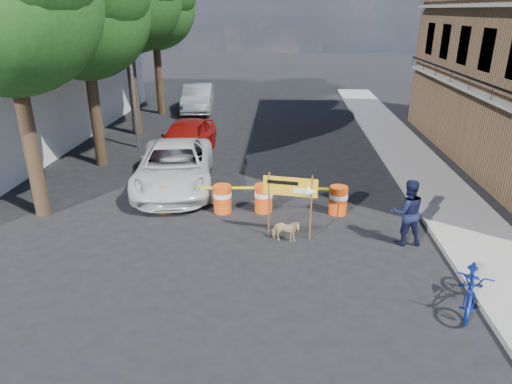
# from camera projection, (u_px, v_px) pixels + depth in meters

# --- Properties ---
(ground) EXTENTS (120.00, 120.00, 0.00)m
(ground) POSITION_uv_depth(u_px,v_px,m) (254.00, 251.00, 12.20)
(ground) COLOR black
(ground) RESTS_ON ground
(sidewalk_east) EXTENTS (2.40, 40.00, 0.15)m
(sidewalk_east) POSITION_uv_depth(u_px,v_px,m) (426.00, 177.00, 17.41)
(sidewalk_east) COLOR gray
(sidewalk_east) RESTS_ON ground
(tree_mid_a) EXTENTS (5.25, 5.00, 8.68)m
(tree_mid_a) POSITION_uv_depth(u_px,v_px,m) (84.00, 10.00, 16.81)
(tree_mid_a) COLOR #332316
(tree_mid_a) RESTS_ON ground
(tree_far) EXTENTS (5.04, 4.80, 8.84)m
(tree_far) POSITION_uv_depth(u_px,v_px,m) (154.00, 6.00, 26.00)
(tree_far) COLOR #332316
(tree_far) RESTS_ON ground
(streetlamp) EXTENTS (1.25, 0.18, 8.00)m
(streetlamp) POSITION_uv_depth(u_px,v_px,m) (131.00, 50.00, 19.69)
(streetlamp) COLOR gray
(streetlamp) RESTS_ON ground
(barrel_far_left) EXTENTS (0.58, 0.58, 0.90)m
(barrel_far_left) POSITION_uv_depth(u_px,v_px,m) (165.00, 197.00, 14.47)
(barrel_far_left) COLOR #DE420D
(barrel_far_left) RESTS_ON ground
(barrel_mid_left) EXTENTS (0.58, 0.58, 0.90)m
(barrel_mid_left) POSITION_uv_depth(u_px,v_px,m) (222.00, 198.00, 14.39)
(barrel_mid_left) COLOR #DE420D
(barrel_mid_left) RESTS_ON ground
(barrel_mid_right) EXTENTS (0.58, 0.58, 0.90)m
(barrel_mid_right) POSITION_uv_depth(u_px,v_px,m) (264.00, 198.00, 14.43)
(barrel_mid_right) COLOR #DE420D
(barrel_mid_right) RESTS_ON ground
(barrel_far_right) EXTENTS (0.58, 0.58, 0.90)m
(barrel_far_right) POSITION_uv_depth(u_px,v_px,m) (338.00, 200.00, 14.29)
(barrel_far_right) COLOR #DE420D
(barrel_far_right) RESTS_ON ground
(detour_sign) EXTENTS (1.48, 0.42, 1.92)m
(detour_sign) POSITION_uv_depth(u_px,v_px,m) (297.00, 192.00, 12.36)
(detour_sign) COLOR #592D19
(detour_sign) RESTS_ON ground
(pedestrian) EXTENTS (0.97, 0.79, 1.87)m
(pedestrian) POSITION_uv_depth(u_px,v_px,m) (407.00, 212.00, 12.28)
(pedestrian) COLOR black
(pedestrian) RESTS_ON ground
(bicycle) EXTENTS (1.09, 1.28, 2.06)m
(bicycle) POSITION_uv_depth(u_px,v_px,m) (476.00, 265.00, 9.57)
(bicycle) COLOR navy
(bicycle) RESTS_ON ground
(dog) EXTENTS (0.84, 0.50, 0.67)m
(dog) POSITION_uv_depth(u_px,v_px,m) (286.00, 231.00, 12.58)
(dog) COLOR tan
(dog) RESTS_ON ground
(suv_white) EXTENTS (3.38, 6.00, 1.58)m
(suv_white) POSITION_uv_depth(u_px,v_px,m) (175.00, 166.00, 16.32)
(suv_white) COLOR silver
(suv_white) RESTS_ON ground
(sedan_red) EXTENTS (2.31, 4.81, 1.58)m
(sedan_red) POSITION_uv_depth(u_px,v_px,m) (186.00, 138.00, 19.93)
(sedan_red) COLOR #A1120D
(sedan_red) RESTS_ON ground
(sedan_silver) EXTENTS (2.23, 5.16, 1.65)m
(sedan_silver) POSITION_uv_depth(u_px,v_px,m) (198.00, 98.00, 28.68)
(sedan_silver) COLOR #A1A3A8
(sedan_silver) RESTS_ON ground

